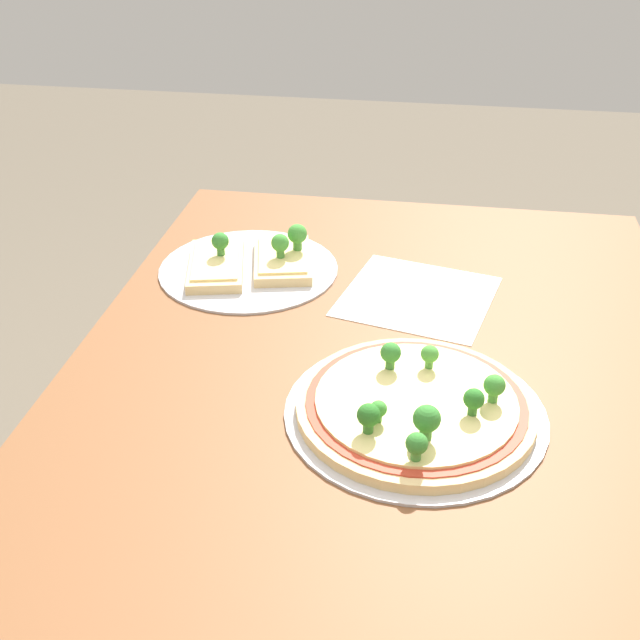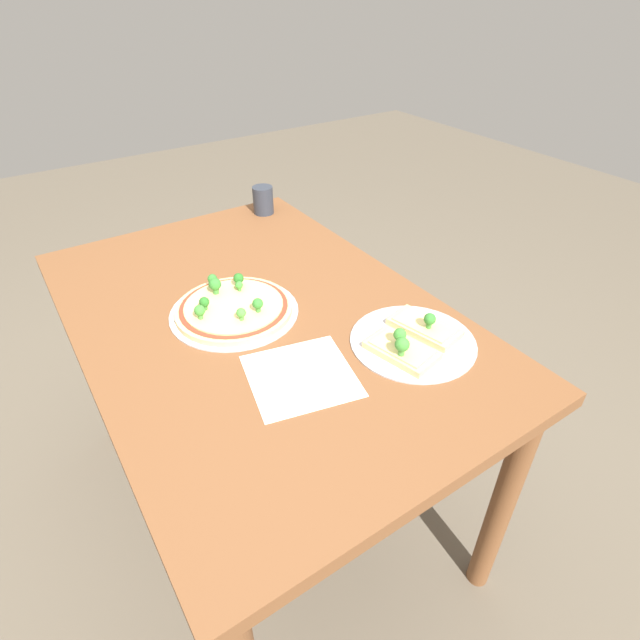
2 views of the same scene
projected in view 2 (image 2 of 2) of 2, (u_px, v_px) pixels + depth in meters
ground_plane at (274, 495)px, 1.71m from camera, size 8.00×8.00×0.00m
dining_table at (261, 342)px, 1.32m from camera, size 1.28×0.85×0.76m
pizza_tray_whole at (233, 308)px, 1.26m from camera, size 0.32×0.32×0.07m
pizza_tray_slice at (413, 339)px, 1.15m from camera, size 0.29×0.29×0.07m
drinking_cup at (263, 200)px, 1.74m from camera, size 0.07×0.07×0.09m
paper_menu at (301, 376)px, 1.07m from camera, size 0.26×0.26×0.00m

